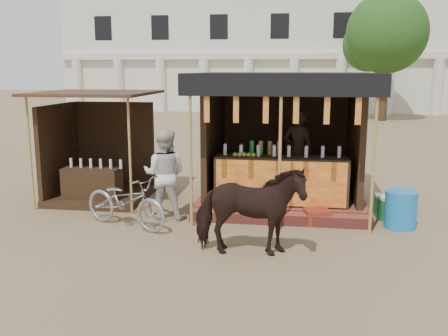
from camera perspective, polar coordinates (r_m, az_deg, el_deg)
ground at (r=7.78m, az=-1.74°, el=-10.27°), size 120.00×120.00×0.00m
main_stall at (r=10.65m, az=6.83°, el=1.30°), size 3.60×3.61×2.78m
secondary_stall at (r=11.45m, az=-14.65°, el=0.80°), size 2.40×2.40×2.38m
cow at (r=7.67m, az=2.89°, el=-4.93°), size 1.74×0.88×1.43m
motorbike at (r=9.29m, az=-11.20°, el=-3.73°), size 1.95×1.33×0.97m
bystander at (r=9.64m, az=-6.80°, el=-0.69°), size 0.85×0.66×1.74m
blue_barrel at (r=9.65m, az=19.53°, el=-4.50°), size 0.66×0.66×0.68m
red_crate at (r=9.53m, az=10.58°, el=-5.50°), size 0.53×0.49×0.28m
cooler at (r=10.25m, az=18.77°, el=-4.19°), size 0.72×0.57×0.46m
background_building at (r=37.23m, az=3.38°, el=12.94°), size 26.00×7.45×8.18m
tree at (r=29.67m, az=17.67°, el=14.15°), size 4.50×4.40×7.00m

